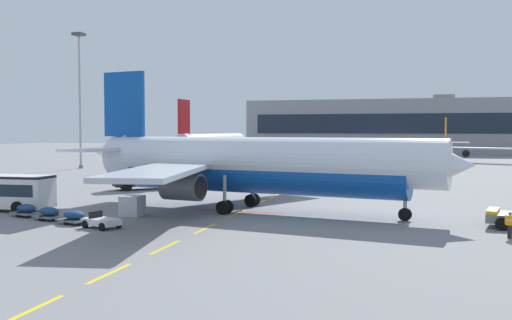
{
  "coord_description": "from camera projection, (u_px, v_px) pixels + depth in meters",
  "views": [
    {
      "loc": [
        31.86,
        -23.12,
        6.8
      ],
      "look_at": [
        17.9,
        26.99,
        4.06
      ],
      "focal_mm": 40.08,
      "sensor_mm": 36.0,
      "label": 1
    }
  ],
  "objects": [
    {
      "name": "uld_cargo_container",
      "position": [
        132.0,
        206.0,
        45.12
      ],
      "size": [
        1.62,
        1.57,
        1.6
      ],
      "color": "#B7BCC6",
      "rests_on": "ground"
    },
    {
      "name": "airliner_foreground",
      "position": [
        254.0,
        164.0,
        47.75
      ],
      "size": [
        34.75,
        34.15,
        12.2
      ],
      "color": "silver",
      "rests_on": "ground"
    },
    {
      "name": "apron_paint_markings",
      "position": [
        282.0,
        193.0,
        61.97
      ],
      "size": [
        8.0,
        95.8,
        0.01
      ],
      "color": "yellow",
      "rests_on": "ground"
    },
    {
      "name": "apron_light_mast_near",
      "position": [
        80.0,
        84.0,
        100.52
      ],
      "size": [
        1.8,
        1.8,
        23.84
      ],
      "color": "slate",
      "rests_on": "ground"
    },
    {
      "name": "ground_crew_worker",
      "position": [
        510.0,
        223.0,
        35.76
      ],
      "size": [
        0.58,
        0.42,
        1.67
      ],
      "color": "#232328",
      "rests_on": "ground"
    },
    {
      "name": "ground",
      "position": [
        496.0,
        196.0,
        58.9
      ],
      "size": [
        400.0,
        400.0,
        0.0
      ],
      "primitive_type": "plane",
      "color": "slate"
    },
    {
      "name": "airliner_far_right",
      "position": [
        212.0,
        145.0,
        111.31
      ],
      "size": [
        34.21,
        34.31,
        12.05
      ],
      "color": "silver",
      "rests_on": "ground"
    },
    {
      "name": "airliner_far_center",
      "position": [
        444.0,
        148.0,
        118.44
      ],
      "size": [
        27.31,
        27.55,
        9.65
      ],
      "color": "silver",
      "rests_on": "ground"
    },
    {
      "name": "terminal_satellite",
      "position": [
        398.0,
        127.0,
        173.75
      ],
      "size": [
        88.43,
        26.08,
        17.28
      ],
      "color": "gray",
      "rests_on": "ground"
    },
    {
      "name": "catering_truck",
      "position": [
        143.0,
        175.0,
        65.34
      ],
      "size": [
        6.86,
        6.4,
        3.14
      ],
      "color": "black",
      "rests_on": "ground"
    },
    {
      "name": "baggage_train",
      "position": [
        61.0,
        215.0,
        42.17
      ],
      "size": [
        11.38,
        5.43,
        1.14
      ],
      "color": "silver",
      "rests_on": "ground"
    }
  ]
}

